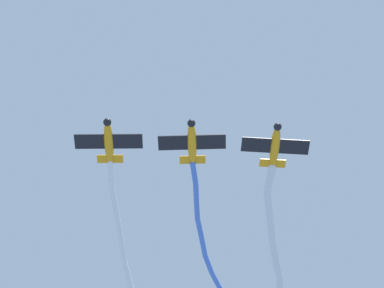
# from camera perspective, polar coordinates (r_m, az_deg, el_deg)

# --- Properties ---
(airplane_lead) EXTENTS (5.73, 7.19, 1.86)m
(airplane_lead) POSITION_cam_1_polar(r_m,az_deg,el_deg) (73.64, -7.01, 0.24)
(airplane_lead) COLOR orange
(smoke_trail_lead) EXTENTS (23.72, 22.11, 1.29)m
(smoke_trail_lead) POSITION_cam_1_polar(r_m,az_deg,el_deg) (83.31, -4.78, -11.16)
(smoke_trail_lead) COLOR white
(airplane_left_wing) EXTENTS (5.78, 7.14, 1.86)m
(airplane_left_wing) POSITION_cam_1_polar(r_m,az_deg,el_deg) (73.48, -0.00, 0.16)
(airplane_left_wing) COLOR orange
(smoke_trail_left_wing) EXTENTS (17.85, 17.53, 1.14)m
(smoke_trail_left_wing) POSITION_cam_1_polar(r_m,az_deg,el_deg) (81.20, 1.55, -9.09)
(smoke_trail_left_wing) COLOR #4C75DB
(airplane_right_wing) EXTENTS (5.71, 7.33, 1.86)m
(airplane_right_wing) POSITION_cam_1_polar(r_m,az_deg,el_deg) (73.89, 6.99, -0.13)
(airplane_right_wing) COLOR orange
(smoke_trail_right_wing) EXTENTS (18.03, 13.77, 1.76)m
(smoke_trail_right_wing) POSITION_cam_1_polar(r_m,az_deg,el_deg) (81.01, 6.96, -8.52)
(smoke_trail_right_wing) COLOR white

